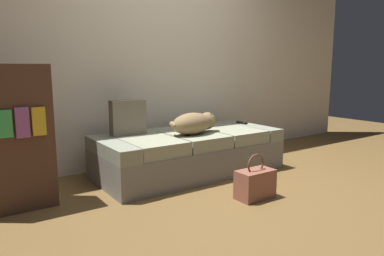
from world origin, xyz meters
name	(u,v)px	position (x,y,z in m)	size (l,w,h in m)	color
ground_plane	(256,201)	(0.00, 0.00, 0.00)	(10.00, 10.00, 0.00)	brown
back_wall	(156,38)	(0.00, 1.63, 1.40)	(6.40, 0.10, 2.80)	beige
couch	(189,153)	(0.00, 0.97, 0.21)	(1.87, 0.85, 0.43)	slate
dog_tan	(195,123)	(0.00, 0.87, 0.53)	(0.62, 0.34, 0.21)	olive
tv_remote	(242,123)	(0.82, 1.09, 0.44)	(0.04, 0.15, 0.02)	black
throw_pillow	(128,117)	(-0.57, 1.20, 0.60)	(0.34, 0.12, 0.34)	#6B604F
handbag	(255,184)	(0.04, 0.06, 0.13)	(0.32, 0.18, 0.38)	brown
bookshelf	(12,138)	(-1.62, 0.95, 0.55)	(0.56, 0.30, 1.10)	#4B3022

